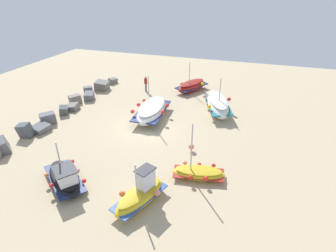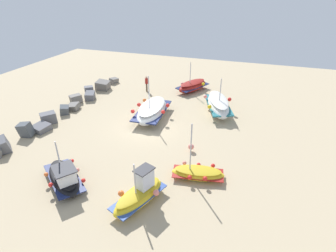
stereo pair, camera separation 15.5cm
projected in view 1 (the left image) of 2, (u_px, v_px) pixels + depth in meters
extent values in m
plane|color=tan|center=(146.00, 127.00, 22.10)|extent=(47.22, 47.22, 0.00)
ellipsoid|color=gold|center=(199.00, 174.00, 16.18)|extent=(1.71, 3.33, 0.67)
cube|color=maroon|center=(199.00, 173.00, 16.16)|extent=(1.70, 3.21, 0.11)
ellipsoid|color=gold|center=(199.00, 170.00, 16.05)|extent=(1.48, 2.93, 0.15)
cylinder|color=#B7B7BC|center=(192.00, 147.00, 15.37)|extent=(0.08, 0.08, 3.06)
sphere|color=#EA7F75|center=(185.00, 163.00, 16.79)|extent=(0.26, 0.26, 0.26)
sphere|color=red|center=(190.00, 177.00, 15.55)|extent=(0.26, 0.26, 0.26)
sphere|color=red|center=(199.00, 165.00, 16.69)|extent=(0.26, 0.26, 0.26)
sphere|color=red|center=(206.00, 178.00, 15.42)|extent=(0.26, 0.26, 0.26)
sphere|color=red|center=(214.00, 165.00, 16.56)|extent=(0.26, 0.26, 0.26)
ellipsoid|color=black|center=(65.00, 179.00, 15.68)|extent=(3.48, 3.93, 0.75)
cube|color=navy|center=(64.00, 178.00, 15.66)|extent=(3.41, 3.83, 0.12)
ellipsoid|color=black|center=(64.00, 175.00, 15.54)|extent=(3.05, 3.44, 0.16)
cube|color=white|center=(66.00, 175.00, 14.82)|extent=(1.50, 1.54, 0.75)
cube|color=#333338|center=(64.00, 169.00, 14.63)|extent=(1.74, 1.79, 0.06)
cylinder|color=#B7B7BC|center=(59.00, 158.00, 15.20)|extent=(0.08, 0.08, 2.06)
sphere|color=red|center=(72.00, 161.00, 16.74)|extent=(0.25, 0.25, 0.25)
sphere|color=orange|center=(47.00, 175.00, 15.52)|extent=(0.25, 0.25, 0.25)
sphere|color=#EA7F75|center=(78.00, 170.00, 15.98)|extent=(0.25, 0.25, 0.25)
sphere|color=red|center=(51.00, 185.00, 14.75)|extent=(0.25, 0.25, 0.25)
sphere|color=red|center=(84.00, 181.00, 15.24)|extent=(0.25, 0.25, 0.25)
ellipsoid|color=white|center=(152.00, 111.00, 23.36)|extent=(5.31, 2.50, 1.22)
cube|color=navy|center=(152.00, 111.00, 23.33)|extent=(5.10, 2.56, 0.12)
ellipsoid|color=beige|center=(152.00, 106.00, 23.13)|extent=(4.67, 2.19, 0.21)
cylinder|color=#B7B7BC|center=(149.00, 93.00, 21.84)|extent=(0.08, 0.08, 2.79)
sphere|color=red|center=(133.00, 111.00, 22.16)|extent=(0.34, 0.34, 0.34)
sphere|color=red|center=(163.00, 112.00, 22.29)|extent=(0.34, 0.34, 0.34)
sphere|color=red|center=(139.00, 105.00, 23.40)|extent=(0.34, 0.34, 0.34)
sphere|color=red|center=(167.00, 105.00, 23.53)|extent=(0.34, 0.34, 0.34)
sphere|color=orange|center=(144.00, 100.00, 24.72)|extent=(0.34, 0.34, 0.34)
ellipsoid|color=maroon|center=(192.00, 86.00, 29.24)|extent=(4.34, 3.22, 1.12)
cube|color=navy|center=(192.00, 86.00, 29.22)|extent=(4.20, 3.15, 0.18)
ellipsoid|color=maroon|center=(192.00, 83.00, 29.04)|extent=(3.80, 2.79, 0.24)
cylinder|color=#B7B7BC|center=(190.00, 73.00, 28.18)|extent=(0.08, 0.08, 2.23)
sphere|color=#EA7F75|center=(182.00, 84.00, 29.23)|extent=(0.34, 0.34, 0.34)
sphere|color=yellow|center=(202.00, 84.00, 28.98)|extent=(0.34, 0.34, 0.34)
ellipsoid|color=white|center=(217.00, 105.00, 24.38)|extent=(5.44, 3.44, 1.39)
cube|color=#1E6670|center=(218.00, 104.00, 24.35)|extent=(5.26, 3.39, 0.18)
ellipsoid|color=beige|center=(218.00, 100.00, 24.12)|extent=(4.78, 2.99, 0.27)
cylinder|color=#B7B7BC|center=(220.00, 89.00, 23.28)|extent=(0.08, 0.08, 1.99)
sphere|color=yellow|center=(209.00, 107.00, 23.11)|extent=(0.35, 0.35, 0.35)
sphere|color=red|center=(229.00, 99.00, 24.14)|extent=(0.35, 0.35, 0.35)
sphere|color=#EA7F75|center=(205.00, 97.00, 25.24)|extent=(0.35, 0.35, 0.35)
ellipsoid|color=gold|center=(140.00, 198.00, 14.17)|extent=(3.62, 2.29, 0.92)
cube|color=#2D4C9E|center=(140.00, 197.00, 14.15)|extent=(3.50, 2.26, 0.12)
ellipsoid|color=gold|center=(140.00, 192.00, 14.00)|extent=(3.18, 1.99, 0.18)
cube|color=silver|center=(146.00, 178.00, 14.05)|extent=(1.03, 0.90, 1.08)
cube|color=#333338|center=(145.00, 170.00, 13.78)|extent=(1.20, 1.04, 0.06)
cylinder|color=#B7B7BC|center=(136.00, 179.00, 13.40)|extent=(0.08, 0.08, 1.84)
sphere|color=orange|center=(122.00, 194.00, 14.00)|extent=(0.33, 0.33, 0.33)
sphere|color=#EA7F75|center=(157.00, 193.00, 14.06)|extent=(0.33, 0.33, 0.33)
cylinder|color=brown|center=(146.00, 88.00, 29.07)|extent=(0.14, 0.14, 0.88)
cylinder|color=brown|center=(146.00, 87.00, 29.21)|extent=(0.14, 0.14, 0.88)
cylinder|color=maroon|center=(146.00, 81.00, 28.80)|extent=(0.32, 0.32, 0.59)
sphere|color=tan|center=(146.00, 77.00, 28.60)|extent=(0.22, 0.22, 0.22)
cube|color=slate|center=(2.00, 146.00, 18.49)|extent=(1.49, 1.33, 1.31)
cube|color=#4C5156|center=(25.00, 130.00, 20.41)|extent=(0.97, 1.17, 1.29)
cube|color=slate|center=(41.00, 128.00, 21.29)|extent=(1.42, 1.36, 0.70)
cube|color=slate|center=(48.00, 118.00, 22.45)|extent=(1.50, 1.48, 0.93)
cube|color=#4C5156|center=(64.00, 110.00, 24.03)|extent=(1.10, 1.18, 0.94)
cube|color=slate|center=(73.00, 107.00, 24.99)|extent=(1.22, 1.19, 0.76)
cube|color=slate|center=(75.00, 99.00, 26.44)|extent=(1.47, 1.54, 0.89)
cube|color=slate|center=(89.00, 96.00, 27.12)|extent=(1.52, 1.37, 0.88)
cube|color=slate|center=(88.00, 91.00, 28.27)|extent=(1.56, 1.50, 1.03)
cube|color=slate|center=(102.00, 86.00, 29.60)|extent=(1.47, 1.59, 1.17)
cube|color=slate|center=(100.00, 84.00, 30.64)|extent=(1.60, 1.57, 0.90)
cube|color=slate|center=(113.00, 81.00, 31.59)|extent=(1.19, 1.00, 0.79)
cylinder|color=#3F3F42|center=(191.00, 150.00, 18.87)|extent=(0.08, 0.08, 0.15)
sphere|color=#EA7F75|center=(191.00, 147.00, 18.74)|extent=(0.42, 0.42, 0.42)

